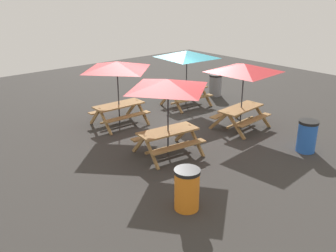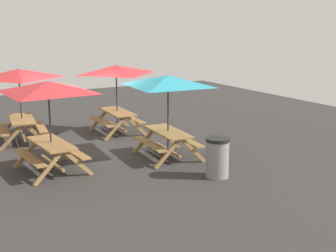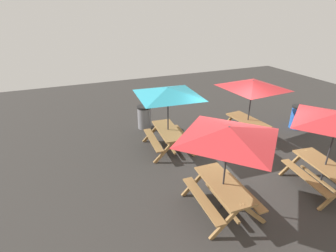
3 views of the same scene
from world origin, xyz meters
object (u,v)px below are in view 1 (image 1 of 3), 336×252
object	(u,v)px
picnic_table_1	(187,58)
trash_bin_orange	(187,189)
picnic_table_0	(168,90)
trash_bin_blue	(307,136)
picnic_table_3	(117,70)
picnic_table_2	(244,73)
trash_bin_gray	(215,85)

from	to	relation	value
picnic_table_1	trash_bin_orange	world-z (taller)	picnic_table_1
trash_bin_orange	picnic_table_1	bearing A→B (deg)	-133.37
picnic_table_0	picnic_table_1	xyz separation A→B (m)	(-3.71, -3.14, 0.00)
trash_bin_blue	picnic_table_0	bearing A→B (deg)	-37.94
trash_bin_orange	picnic_table_3	bearing A→B (deg)	-109.12
picnic_table_0	trash_bin_orange	bearing A→B (deg)	65.33
picnic_table_0	picnic_table_3	size ratio (longest dim) A/B	1.00
picnic_table_2	picnic_table_3	bearing A→B (deg)	-50.06
picnic_table_1	trash_bin_orange	xyz separation A→B (m)	(5.29, 5.60, -1.49)
picnic_table_2	trash_bin_orange	xyz separation A→B (m)	(4.93, 2.45, -1.49)
picnic_table_0	picnic_table_1	world-z (taller)	same
trash_bin_gray	trash_bin_orange	size ratio (longest dim) A/B	1.00
trash_bin_gray	picnic_table_3	bearing A→B (deg)	3.08
trash_bin_gray	trash_bin_orange	bearing A→B (deg)	38.49
picnic_table_2	trash_bin_blue	xyz separation A→B (m)	(0.05, 2.55, -1.49)
picnic_table_0	trash_bin_orange	world-z (taller)	picnic_table_0
trash_bin_blue	trash_bin_orange	bearing A→B (deg)	-1.27
picnic_table_1	picnic_table_2	distance (m)	3.18
picnic_table_1	trash_bin_blue	bearing A→B (deg)	90.17
picnic_table_2	trash_bin_blue	size ratio (longest dim) A/B	2.88
picnic_table_1	picnic_table_3	world-z (taller)	same
picnic_table_1	trash_bin_blue	distance (m)	5.92
picnic_table_0	trash_bin_orange	size ratio (longest dim) A/B	2.38
picnic_table_0	trash_bin_orange	xyz separation A→B (m)	(1.58, 2.47, -1.49)
picnic_table_3	trash_bin_orange	distance (m)	6.05
picnic_table_3	trash_bin_blue	size ratio (longest dim) A/B	2.38
trash_bin_blue	picnic_table_2	bearing A→B (deg)	-91.09
picnic_table_0	picnic_table_3	world-z (taller)	same
trash_bin_blue	trash_bin_orange	xyz separation A→B (m)	(4.88, -0.11, 0.00)
picnic_table_1	trash_bin_gray	xyz separation A→B (m)	(-2.04, -0.23, -1.49)
picnic_table_3	trash_bin_gray	xyz separation A→B (m)	(-5.41, -0.29, -1.49)
trash_bin_blue	picnic_table_3	bearing A→B (deg)	-62.31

